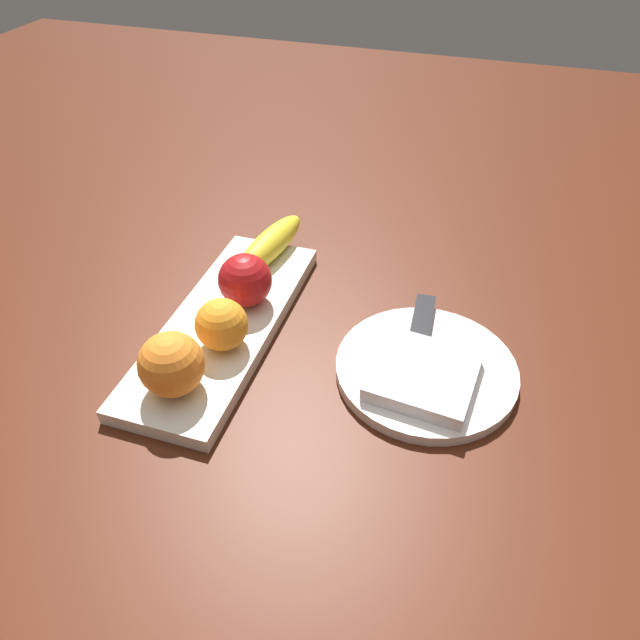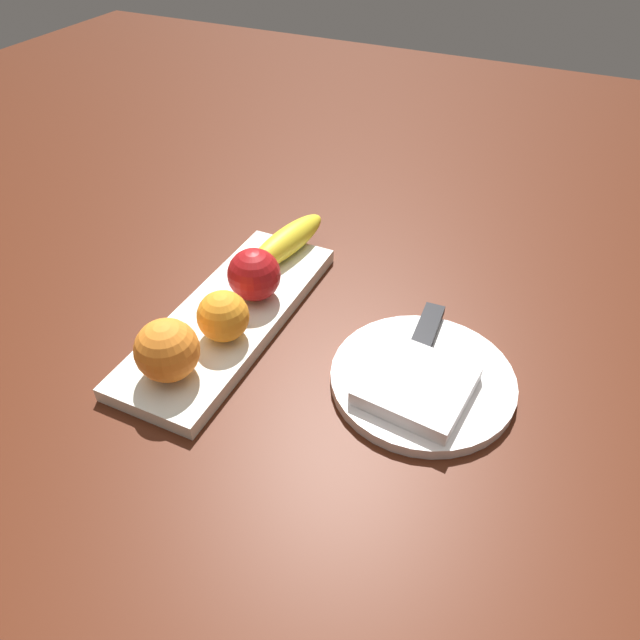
{
  "view_description": "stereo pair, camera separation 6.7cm",
  "coord_description": "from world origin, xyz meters",
  "px_view_note": "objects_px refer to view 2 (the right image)",
  "views": [
    {
      "loc": [
        0.49,
        0.28,
        0.48
      ],
      "look_at": [
        0.01,
        0.12,
        0.05
      ],
      "focal_mm": 32.53,
      "sensor_mm": 36.0,
      "label": 1
    },
    {
      "loc": [
        0.46,
        0.34,
        0.48
      ],
      "look_at": [
        0.01,
        0.12,
        0.05
      ],
      "focal_mm": 32.53,
      "sensor_mm": 36.0,
      "label": 2
    }
  ],
  "objects_px": {
    "fruit_tray": "(229,315)",
    "apple": "(254,275)",
    "banana": "(287,241)",
    "orange_near_apple": "(170,351)",
    "dinner_plate": "(422,379)",
    "knife": "(423,339)",
    "folded_napkin": "(417,385)",
    "orange_near_banana": "(223,316)"
  },
  "relations": [
    {
      "from": "fruit_tray",
      "to": "apple",
      "type": "height_order",
      "value": "apple"
    },
    {
      "from": "banana",
      "to": "orange_near_apple",
      "type": "bearing_deg",
      "value": 8.97
    },
    {
      "from": "dinner_plate",
      "to": "knife",
      "type": "height_order",
      "value": "knife"
    },
    {
      "from": "banana",
      "to": "folded_napkin",
      "type": "xyz_separation_m",
      "value": [
        0.17,
        0.25,
        -0.02
      ]
    },
    {
      "from": "banana",
      "to": "fruit_tray",
      "type": "bearing_deg",
      "value": 6.05
    },
    {
      "from": "dinner_plate",
      "to": "apple",
      "type": "bearing_deg",
      "value": -99.5
    },
    {
      "from": "fruit_tray",
      "to": "folded_napkin",
      "type": "relative_size",
      "value": 3.23
    },
    {
      "from": "fruit_tray",
      "to": "knife",
      "type": "bearing_deg",
      "value": 102.55
    },
    {
      "from": "fruit_tray",
      "to": "orange_near_banana",
      "type": "bearing_deg",
      "value": 28.82
    },
    {
      "from": "folded_napkin",
      "to": "knife",
      "type": "xyz_separation_m",
      "value": [
        -0.08,
        -0.02,
        -0.0
      ]
    },
    {
      "from": "knife",
      "to": "dinner_plate",
      "type": "bearing_deg",
      "value": 14.53
    },
    {
      "from": "apple",
      "to": "banana",
      "type": "distance_m",
      "value": 0.11
    },
    {
      "from": "apple",
      "to": "banana",
      "type": "xyz_separation_m",
      "value": [
        -0.1,
        -0.01,
        -0.01
      ]
    },
    {
      "from": "orange_near_banana",
      "to": "dinner_plate",
      "type": "relative_size",
      "value": 0.3
    },
    {
      "from": "fruit_tray",
      "to": "orange_near_apple",
      "type": "relative_size",
      "value": 5.04
    },
    {
      "from": "banana",
      "to": "dinner_plate",
      "type": "height_order",
      "value": "banana"
    },
    {
      "from": "orange_near_apple",
      "to": "dinner_plate",
      "type": "distance_m",
      "value": 0.28
    },
    {
      "from": "fruit_tray",
      "to": "banana",
      "type": "bearing_deg",
      "value": 176.51
    },
    {
      "from": "fruit_tray",
      "to": "orange_near_banana",
      "type": "distance_m",
      "value": 0.06
    },
    {
      "from": "orange_near_banana",
      "to": "banana",
      "type": "bearing_deg",
      "value": -175.56
    },
    {
      "from": "orange_near_apple",
      "to": "orange_near_banana",
      "type": "distance_m",
      "value": 0.08
    },
    {
      "from": "orange_near_banana",
      "to": "fruit_tray",
      "type": "bearing_deg",
      "value": -151.18
    },
    {
      "from": "apple",
      "to": "knife",
      "type": "xyz_separation_m",
      "value": [
        -0.01,
        0.22,
        -0.03
      ]
    },
    {
      "from": "apple",
      "to": "banana",
      "type": "relative_size",
      "value": 0.42
    },
    {
      "from": "apple",
      "to": "orange_near_apple",
      "type": "xyz_separation_m",
      "value": [
        0.16,
        -0.01,
        0.0
      ]
    },
    {
      "from": "orange_near_apple",
      "to": "orange_near_banana",
      "type": "xyz_separation_m",
      "value": [
        -0.08,
        0.02,
        -0.0
      ]
    },
    {
      "from": "orange_near_apple",
      "to": "knife",
      "type": "relative_size",
      "value": 0.39
    },
    {
      "from": "apple",
      "to": "folded_napkin",
      "type": "relative_size",
      "value": 0.62
    },
    {
      "from": "banana",
      "to": "folded_napkin",
      "type": "distance_m",
      "value": 0.3
    },
    {
      "from": "dinner_plate",
      "to": "knife",
      "type": "xyz_separation_m",
      "value": [
        -0.05,
        -0.02,
        0.01
      ]
    },
    {
      "from": "orange_near_apple",
      "to": "folded_napkin",
      "type": "bearing_deg",
      "value": 110.74
    },
    {
      "from": "orange_near_banana",
      "to": "dinner_plate",
      "type": "distance_m",
      "value": 0.24
    },
    {
      "from": "fruit_tray",
      "to": "dinner_plate",
      "type": "xyz_separation_m",
      "value": [
        0.0,
        0.26,
        -0.0
      ]
    },
    {
      "from": "fruit_tray",
      "to": "dinner_plate",
      "type": "height_order",
      "value": "fruit_tray"
    },
    {
      "from": "knife",
      "to": "orange_near_apple",
      "type": "bearing_deg",
      "value": -56.46
    },
    {
      "from": "banana",
      "to": "knife",
      "type": "relative_size",
      "value": 0.88
    },
    {
      "from": "banana",
      "to": "dinner_plate",
      "type": "relative_size",
      "value": 0.77
    },
    {
      "from": "orange_near_apple",
      "to": "orange_near_banana",
      "type": "height_order",
      "value": "orange_near_apple"
    },
    {
      "from": "apple",
      "to": "orange_near_banana",
      "type": "distance_m",
      "value": 0.08
    },
    {
      "from": "banana",
      "to": "knife",
      "type": "xyz_separation_m",
      "value": [
        0.09,
        0.23,
        -0.02
      ]
    },
    {
      "from": "dinner_plate",
      "to": "banana",
      "type": "bearing_deg",
      "value": -120.29
    },
    {
      "from": "apple",
      "to": "banana",
      "type": "height_order",
      "value": "apple"
    }
  ]
}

